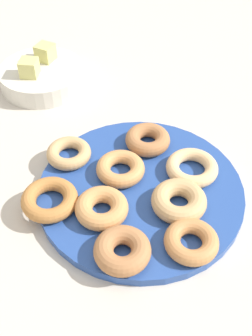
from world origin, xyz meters
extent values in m
plane|color=beige|center=(0.00, 0.00, 0.00)|extent=(2.40, 2.40, 0.00)
cylinder|color=#284C9E|center=(0.00, 0.00, 0.01)|extent=(0.35, 0.35, 0.02)
torus|color=tan|center=(-0.08, 0.02, 0.03)|extent=(0.12, 0.12, 0.03)
torus|color=tan|center=(0.01, 0.05, 0.03)|extent=(0.12, 0.12, 0.02)
torus|color=#EABC84|center=(0.08, -0.05, 0.03)|extent=(0.11, 0.11, 0.02)
torus|color=tan|center=(0.00, -0.07, 0.03)|extent=(0.12, 0.12, 0.03)
torus|color=#BC7A3D|center=(-0.11, 0.10, 0.03)|extent=(0.13, 0.13, 0.02)
torus|color=#C6844C|center=(-0.05, -0.13, 0.03)|extent=(0.09, 0.09, 0.02)
torus|color=#B27547|center=(0.10, 0.05, 0.03)|extent=(0.10, 0.10, 0.03)
torus|color=#B27547|center=(-0.13, -0.05, 0.03)|extent=(0.09, 0.09, 0.03)
torus|color=tan|center=(-0.01, 0.15, 0.03)|extent=(0.11, 0.11, 0.02)
cylinder|color=silver|center=(0.15, 0.36, 0.02)|extent=(0.19, 0.19, 0.04)
cube|color=#DBD67A|center=(0.11, 0.36, 0.06)|extent=(0.05, 0.05, 0.04)
cube|color=#DBD67A|center=(0.18, 0.37, 0.06)|extent=(0.04, 0.04, 0.04)
camera|label=1|loc=(-0.40, -0.25, 0.55)|focal=45.00mm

